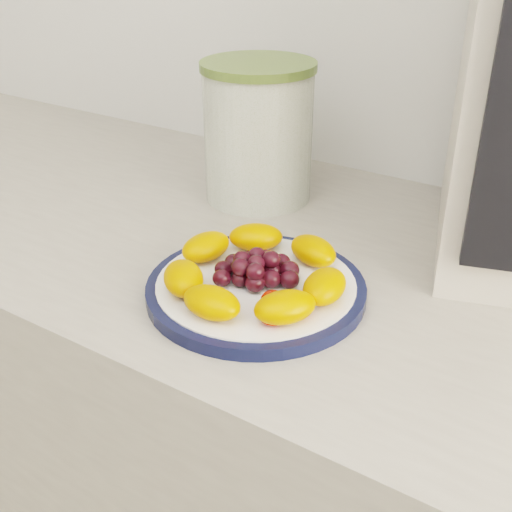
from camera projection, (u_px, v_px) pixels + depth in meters
The scene contains 6 objects.
counter at pixel (322, 509), 1.01m from camera, with size 3.50×0.60×0.90m, color #A69E8F.
plate_rim at pixel (256, 289), 0.72m from camera, with size 0.25×0.25×0.01m, color black.
plate_face at pixel (256, 288), 0.72m from camera, with size 0.22×0.22×0.02m, color white.
canister at pixel (258, 136), 0.93m from camera, with size 0.16×0.16×0.19m, color #445817.
canister_lid at pixel (258, 66), 0.88m from camera, with size 0.16×0.16×0.01m, color #556A2F.
fruit_plate at pixel (256, 272), 0.71m from camera, with size 0.21×0.21×0.03m.
Camera 1 is at (0.29, 0.56, 1.28)m, focal length 45.00 mm.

